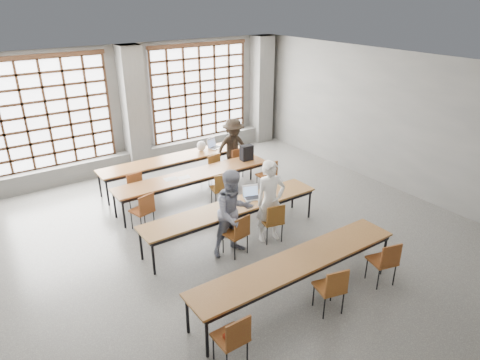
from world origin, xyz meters
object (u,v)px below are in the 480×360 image
at_px(chair_mid_centre, 221,186).
at_px(phone, 242,205).
at_px(chair_mid_right, 268,173).
at_px(chair_near_left, 233,336).
at_px(desk_row_d, 298,264).
at_px(chair_mid_left, 144,208).
at_px(chair_near_right, 385,259).
at_px(student_back, 233,148).
at_px(chair_near_mid, 332,286).
at_px(desk_row_b, 194,176).
at_px(desk_row_c, 232,209).
at_px(desk_row_a, 173,160).
at_px(mouse, 269,194).
at_px(chair_back_left, 133,185).
at_px(red_pouch, 230,334).
at_px(student_male, 270,201).
at_px(student_female, 234,213).
at_px(green_box, 228,203).
at_px(plastic_bag, 201,146).
at_px(chair_back_right, 236,160).
at_px(chair_back_mid, 211,166).
at_px(laptop_front, 252,195).
at_px(chair_front_left, 238,231).
at_px(chair_front_right, 273,219).
at_px(laptop_back, 214,145).
at_px(backpack, 247,153).

relative_size(chair_mid_centre, phone, 6.77).
distance_m(chair_mid_right, chair_near_left, 5.67).
xyz_separation_m(desk_row_d, chair_mid_left, (-1.23, 3.54, -0.13)).
height_order(chair_near_right, student_back, student_back).
bearing_deg(chair_mid_left, chair_near_mid, -71.34).
relative_size(desk_row_b, student_back, 2.40).
height_order(desk_row_c, student_back, student_back).
relative_size(desk_row_a, mouse, 40.82).
bearing_deg(chair_back_left, desk_row_c, -65.84).
xyz_separation_m(chair_back_left, red_pouch, (-0.73, -5.36, -0.04)).
bearing_deg(chair_near_mid, red_pouch, 177.66).
relative_size(chair_mid_left, chair_mid_centre, 1.00).
relative_size(chair_back_left, chair_near_left, 1.00).
bearing_deg(red_pouch, chair_mid_left, 83.41).
height_order(student_male, student_female, student_female).
xyz_separation_m(chair_near_right, green_box, (-1.34, 2.94, 0.24)).
relative_size(desk_row_c, chair_near_mid, 4.55).
bearing_deg(chair_back_left, plastic_bag, 16.51).
xyz_separation_m(chair_near_left, green_box, (1.83, 2.94, 0.24)).
bearing_deg(phone, chair_near_right, -68.01).
height_order(chair_near_left, student_male, student_male).
distance_m(chair_back_right, red_pouch, 6.52).
bearing_deg(chair_back_mid, laptop_front, -100.88).
relative_size(desk_row_c, chair_mid_right, 4.55).
height_order(chair_front_left, red_pouch, chair_front_left).
height_order(desk_row_b, chair_near_mid, chair_near_mid).
height_order(student_back, laptop_front, student_back).
bearing_deg(green_box, chair_front_right, -48.19).
distance_m(laptop_back, mouse, 3.39).
bearing_deg(desk_row_b, student_female, -100.85).
height_order(desk_row_a, laptop_back, laptop_back).
relative_size(desk_row_b, red_pouch, 20.00).
bearing_deg(chair_front_left, chair_mid_centre, 66.62).
distance_m(laptop_front, plastic_bag, 3.20).
bearing_deg(laptop_front, desk_row_c, -169.33).
height_order(desk_row_a, mouse, mouse).
bearing_deg(backpack, mouse, -108.31).
height_order(chair_near_right, laptop_back, laptop_back).
bearing_deg(chair_mid_right, chair_near_mid, -115.30).
bearing_deg(desk_row_b, student_male, -79.91).
height_order(chair_back_mid, green_box, chair_back_mid).
xyz_separation_m(laptop_front, red_pouch, (-2.45, -2.89, -0.29)).
xyz_separation_m(chair_front_left, chair_near_right, (1.58, -2.23, 0.00)).
xyz_separation_m(desk_row_a, chair_mid_left, (-1.65, -1.90, -0.13)).
bearing_deg(chair_near_left, desk_row_a, 70.77).
relative_size(desk_row_c, chair_near_left, 4.55).
xyz_separation_m(chair_back_mid, chair_near_mid, (-1.05, -5.44, 0.00)).
bearing_deg(chair_mid_right, student_back, 95.35).
bearing_deg(chair_near_left, chair_near_mid, 0.07).
relative_size(chair_mid_right, chair_front_right, 1.00).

